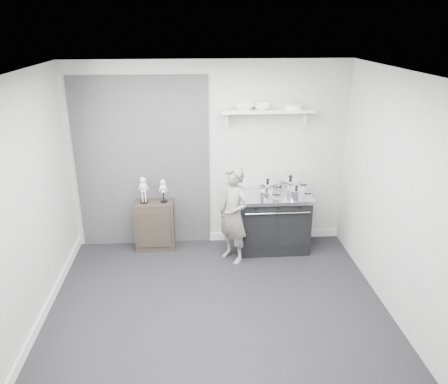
{
  "coord_description": "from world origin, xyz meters",
  "views": [
    {
      "loc": [
        -0.24,
        -4.26,
        3.16
      ],
      "look_at": [
        0.15,
        0.95,
        1.12
      ],
      "focal_mm": 35.0,
      "sensor_mm": 36.0,
      "label": 1
    }
  ],
  "objects": [
    {
      "name": "plate_stack",
      "position": [
        1.16,
        1.67,
        2.07
      ],
      "size": [
        0.24,
        0.24,
        0.06
      ],
      "primitive_type": "cylinder",
      "color": "white",
      "rests_on": "wall_shelf"
    },
    {
      "name": "pot_front_right",
      "position": [
        1.18,
        1.29,
        0.93
      ],
      "size": [
        0.34,
        0.26,
        0.2
      ],
      "color": "white",
      "rests_on": "stove"
    },
    {
      "name": "bowl_small",
      "position": [
        0.73,
        1.67,
        2.08
      ],
      "size": [
        0.23,
        0.23,
        0.07
      ],
      "primitive_type": "imported",
      "color": "white",
      "rests_on": "wall_shelf"
    },
    {
      "name": "skeleton_torso",
      "position": [
        -0.67,
        1.61,
        0.93
      ],
      "size": [
        0.11,
        0.07,
        0.39
      ],
      "primitive_type": null,
      "color": "beige",
      "rests_on": "side_cabinet"
    },
    {
      "name": "stove",
      "position": [
        0.91,
        1.48,
        0.43
      ],
      "size": [
        1.07,
        0.67,
        0.86
      ],
      "color": "black",
      "rests_on": "ground"
    },
    {
      "name": "wall_shelf",
      "position": [
        0.8,
        1.68,
        2.01
      ],
      "size": [
        1.3,
        0.26,
        0.24
      ],
      "color": "silver",
      "rests_on": "room_shell"
    },
    {
      "name": "bowl_large",
      "position": [
        0.48,
        1.67,
        2.07
      ],
      "size": [
        0.28,
        0.28,
        0.07
      ],
      "primitive_type": "imported",
      "color": "white",
      "rests_on": "wall_shelf"
    },
    {
      "name": "room_shell",
      "position": [
        -0.09,
        0.15,
        1.64
      ],
      "size": [
        4.02,
        3.62,
        2.71
      ],
      "color": "#9D9D9B",
      "rests_on": "ground"
    },
    {
      "name": "skeleton_full",
      "position": [
        -0.95,
        1.61,
        0.95
      ],
      "size": [
        0.12,
        0.08,
        0.44
      ],
      "primitive_type": null,
      "color": "beige",
      "rests_on": "side_cabinet"
    },
    {
      "name": "pot_back_right",
      "position": [
        1.16,
        1.59,
        0.95
      ],
      "size": [
        0.4,
        0.31,
        0.25
      ],
      "color": "white",
      "rests_on": "stove"
    },
    {
      "name": "ground",
      "position": [
        0.0,
        0.0,
        0.0
      ],
      "size": [
        4.0,
        4.0,
        0.0
      ],
      "primitive_type": "plane",
      "color": "black",
      "rests_on": "ground"
    },
    {
      "name": "pot_back_left",
      "position": [
        0.83,
        1.58,
        0.94
      ],
      "size": [
        0.36,
        0.28,
        0.21
      ],
      "color": "white",
      "rests_on": "stove"
    },
    {
      "name": "side_cabinet",
      "position": [
        -0.82,
        1.61,
        0.37
      ],
      "size": [
        0.56,
        0.33,
        0.73
      ],
      "primitive_type": "cube",
      "color": "black",
      "rests_on": "ground"
    },
    {
      "name": "pot_front_center",
      "position": [
        0.78,
        1.33,
        0.91
      ],
      "size": [
        0.28,
        0.2,
        0.15
      ],
      "color": "white",
      "rests_on": "stove"
    },
    {
      "name": "child",
      "position": [
        0.3,
        1.17,
        0.69
      ],
      "size": [
        0.57,
        0.6,
        1.38
      ],
      "primitive_type": "imported",
      "rotation": [
        0.0,
        0.0,
        -0.9
      ],
      "color": "slate",
      "rests_on": "ground"
    }
  ]
}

